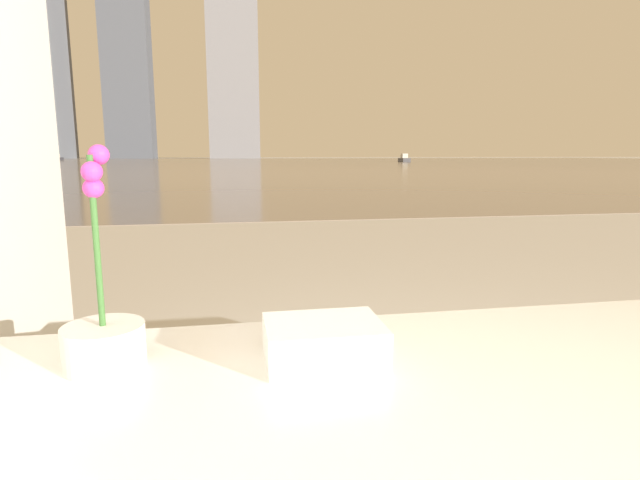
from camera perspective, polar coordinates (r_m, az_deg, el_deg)
name	(u,v)px	position (r m, az deg, el deg)	size (l,w,h in m)	color
potted_orchid	(103,331)	(1.09, -23.51, -9.53)	(0.16, 0.16, 0.43)	silver
towel_stack	(324,341)	(1.04, 0.41, -11.48)	(0.24, 0.18, 0.08)	white
harbor_water	(233,162)	(62.08, -9.87, 8.76)	(180.00, 110.00, 0.01)	gray
harbor_boat_0	(56,158)	(85.87, -27.93, 8.27)	(1.43, 2.80, 1.00)	#2D2D33
harbor_boat_1	(404,159)	(63.40, 9.60, 9.12)	(1.18, 2.78, 1.02)	#4C4C51
skyline_tower_0	(25,47)	(126.90, -30.62, 18.42)	(13.97, 13.33, 45.71)	slate
skyline_tower_1	(125,26)	(122.93, -21.41, 21.83)	(9.59, 7.91, 55.88)	#4C515B
skyline_tower_2	(231,2)	(122.59, -10.17, 25.24)	(11.17, 7.58, 67.84)	slate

